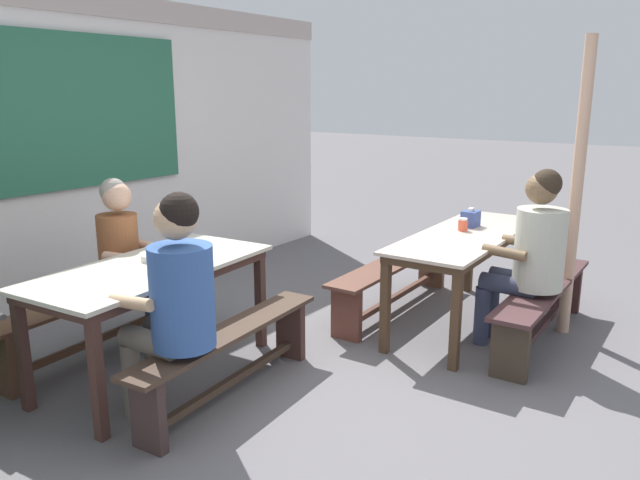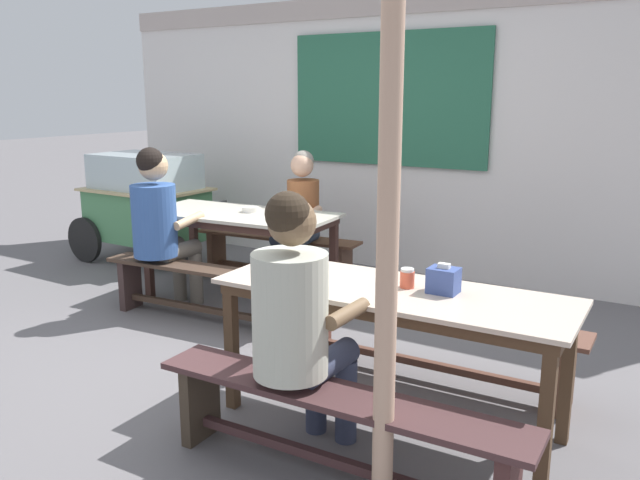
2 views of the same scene
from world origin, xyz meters
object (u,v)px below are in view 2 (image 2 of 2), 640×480
(bench_near_front, at_px, (334,420))
(person_near_front, at_px, (298,314))
(dining_table_far, at_px, (239,221))
(person_center_facing, at_px, (299,212))
(dining_table_near, at_px, (392,303))
(bench_near_back, at_px, (431,335))
(wooden_support_post, at_px, (387,258))
(bench_far_front, at_px, (196,284))
(tissue_box, at_px, (444,280))
(soup_bowl, at_px, (250,209))
(condiment_jar, at_px, (407,278))
(person_left_back_turned, at_px, (160,220))
(food_cart, at_px, (146,200))
(bench_far_back, at_px, (277,251))

(bench_near_front, xyz_separation_m, person_near_front, (-0.23, 0.05, 0.44))
(dining_table_far, relative_size, person_center_facing, 1.36)
(dining_table_near, xyz_separation_m, bench_near_back, (-0.02, 0.61, -0.38))
(wooden_support_post, bearing_deg, bench_far_front, 148.42)
(tissue_box, bearing_deg, soup_bowl, 149.44)
(dining_table_far, xyz_separation_m, condiment_jar, (2.07, -1.24, 0.13))
(bench_far_front, relative_size, soup_bowl, 11.56)
(bench_near_back, xyz_separation_m, person_left_back_turned, (-2.32, 0.10, 0.46))
(bench_near_back, distance_m, tissue_box, 0.79)
(dining_table_far, xyz_separation_m, food_cart, (-1.64, 0.53, -0.03))
(dining_table_far, bearing_deg, tissue_box, -28.44)
(bench_far_back, bearing_deg, condiment_jar, -41.08)
(bench_near_back, xyz_separation_m, person_center_facing, (-1.75, 1.23, 0.39))
(food_cart, height_order, person_left_back_turned, person_left_back_turned)
(dining_table_near, distance_m, bench_far_front, 2.11)
(bench_far_front, xyz_separation_m, tissue_box, (2.21, -0.61, 0.52))
(dining_table_near, xyz_separation_m, person_left_back_turned, (-2.34, 0.71, 0.08))
(food_cart, xyz_separation_m, person_near_front, (3.45, -2.38, 0.10))
(condiment_jar, bearing_deg, person_near_front, -113.35)
(person_near_front, bearing_deg, tissue_box, 54.07)
(dining_table_near, xyz_separation_m, person_near_front, (-0.21, -0.56, 0.07))
(person_center_facing, xyz_separation_m, person_near_front, (1.56, -2.40, 0.06))
(bench_far_back, relative_size, soup_bowl, 11.86)
(bench_far_back, xyz_separation_m, person_center_facing, (0.29, -0.06, 0.40))
(dining_table_near, height_order, bench_near_front, dining_table_near)
(person_left_back_turned, relative_size, person_near_front, 1.00)
(condiment_jar, bearing_deg, food_cart, 154.56)
(dining_table_far, xyz_separation_m, tissue_box, (2.26, -1.22, 0.14))
(person_near_front, distance_m, tissue_box, 0.78)
(dining_table_near, xyz_separation_m, soup_bowl, (-1.94, 1.36, 0.10))
(food_cart, bearing_deg, person_near_front, -34.65)
(person_center_facing, xyz_separation_m, person_left_back_turned, (-0.57, -1.13, 0.06))
(dining_table_near, distance_m, person_near_front, 0.60)
(bench_near_back, bearing_deg, soup_bowl, 158.67)
(condiment_jar, bearing_deg, bench_far_front, 162.77)
(person_center_facing, distance_m, person_near_front, 2.86)
(bench_far_front, relative_size, person_near_front, 1.21)
(dining_table_near, bearing_deg, person_near_front, -110.62)
(bench_near_front, height_order, condiment_jar, condiment_jar)
(food_cart, height_order, soup_bowl, food_cart)
(bench_near_front, bearing_deg, tissue_box, 71.35)
(person_center_facing, distance_m, tissue_box, 2.69)
(condiment_jar, bearing_deg, person_left_back_turned, 164.70)
(bench_far_back, height_order, wooden_support_post, wooden_support_post)
(dining_table_near, distance_m, tissue_box, 0.29)
(dining_table_far, height_order, bench_near_front, dining_table_far)
(wooden_support_post, bearing_deg, person_left_back_turned, 151.71)
(dining_table_far, bearing_deg, wooden_support_post, -40.86)
(person_near_front, relative_size, tissue_box, 8.71)
(food_cart, height_order, wooden_support_post, wooden_support_post)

